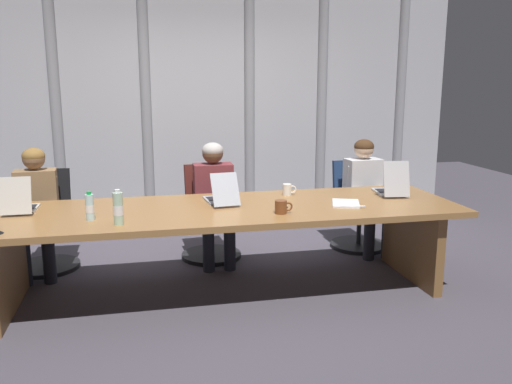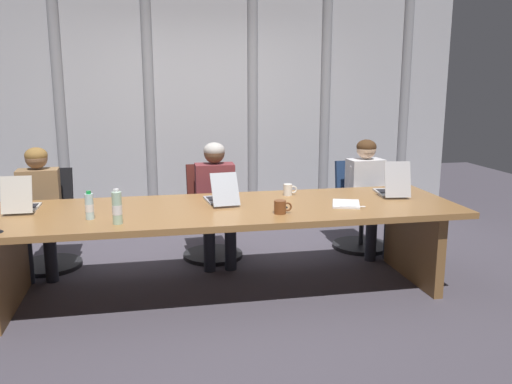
{
  "view_description": "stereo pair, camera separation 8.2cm",
  "coord_description": "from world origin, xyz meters",
  "px_view_note": "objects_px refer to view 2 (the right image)",
  "views": [
    {
      "loc": [
        -0.64,
        -4.17,
        1.76
      ],
      "look_at": [
        0.28,
        0.08,
        0.84
      ],
      "focal_mm": 37.22,
      "sensor_mm": 36.0,
      "label": 1
    },
    {
      "loc": [
        -0.56,
        -4.19,
        1.76
      ],
      "look_at": [
        0.28,
        0.08,
        0.84
      ],
      "focal_mm": 37.22,
      "sensor_mm": 36.0,
      "label": 2
    }
  ],
  "objects_px": {
    "spiral_notepad": "(346,204)",
    "office_chair_left_mid": "(212,223)",
    "laptop_center": "(392,188)",
    "coffee_mug_far": "(288,190)",
    "laptop_left_mid": "(221,196)",
    "office_chair_left_end": "(49,231)",
    "coffee_mug_near": "(281,207)",
    "laptop_left_end": "(21,204)",
    "water_bottle_primary": "(117,208)",
    "person_left_end": "(39,203)",
    "conference_mic_middle": "(281,205)",
    "person_center": "(368,189)",
    "office_chair_center": "(360,216)",
    "person_left_mid": "(216,195)",
    "water_bottle_secondary": "(89,206)"
  },
  "relations": [
    {
      "from": "spiral_notepad",
      "to": "office_chair_left_mid",
      "type": "bearing_deg",
      "value": 151.88
    },
    {
      "from": "laptop_center",
      "to": "coffee_mug_far",
      "type": "height_order",
      "value": "laptop_center"
    },
    {
      "from": "laptop_left_mid",
      "to": "laptop_center",
      "type": "relative_size",
      "value": 1.04
    },
    {
      "from": "office_chair_left_end",
      "to": "coffee_mug_near",
      "type": "height_order",
      "value": "office_chair_left_end"
    },
    {
      "from": "laptop_left_end",
      "to": "water_bottle_primary",
      "type": "height_order",
      "value": "laptop_left_end"
    },
    {
      "from": "laptop_left_mid",
      "to": "person_left_end",
      "type": "relative_size",
      "value": 0.4
    },
    {
      "from": "office_chair_left_end",
      "to": "conference_mic_middle",
      "type": "bearing_deg",
      "value": 64.83
    },
    {
      "from": "person_left_end",
      "to": "laptop_center",
      "type": "bearing_deg",
      "value": 74.12
    },
    {
      "from": "water_bottle_primary",
      "to": "conference_mic_middle",
      "type": "xyz_separation_m",
      "value": [
        1.28,
        0.27,
        -0.1
      ]
    },
    {
      "from": "coffee_mug_far",
      "to": "person_center",
      "type": "bearing_deg",
      "value": 26.47
    },
    {
      "from": "office_chair_left_end",
      "to": "person_center",
      "type": "relative_size",
      "value": 0.8
    },
    {
      "from": "office_chair_left_end",
      "to": "person_left_end",
      "type": "xyz_separation_m",
      "value": [
        -0.03,
        -0.16,
        0.31
      ]
    },
    {
      "from": "office_chair_left_mid",
      "to": "office_chair_center",
      "type": "relative_size",
      "value": 1.01
    },
    {
      "from": "office_chair_center",
      "to": "spiral_notepad",
      "type": "relative_size",
      "value": 2.53
    },
    {
      "from": "office_chair_center",
      "to": "office_chair_left_mid",
      "type": "bearing_deg",
      "value": -91.93
    },
    {
      "from": "laptop_left_end",
      "to": "person_left_mid",
      "type": "height_order",
      "value": "person_left_mid"
    },
    {
      "from": "person_center",
      "to": "coffee_mug_far",
      "type": "distance_m",
      "value": 1.1
    },
    {
      "from": "laptop_left_mid",
      "to": "coffee_mug_near",
      "type": "bearing_deg",
      "value": -145.12
    },
    {
      "from": "laptop_center",
      "to": "water_bottle_primary",
      "type": "height_order",
      "value": "laptop_center"
    },
    {
      "from": "person_left_end",
      "to": "conference_mic_middle",
      "type": "height_order",
      "value": "person_left_end"
    },
    {
      "from": "laptop_left_end",
      "to": "coffee_mug_near",
      "type": "distance_m",
      "value": 2.06
    },
    {
      "from": "person_center",
      "to": "coffee_mug_far",
      "type": "relative_size",
      "value": 9.12
    },
    {
      "from": "person_left_mid",
      "to": "office_chair_center",
      "type": "bearing_deg",
      "value": 96.19
    },
    {
      "from": "office_chair_left_end",
      "to": "laptop_left_mid",
      "type": "bearing_deg",
      "value": 65.44
    },
    {
      "from": "laptop_center",
      "to": "person_center",
      "type": "xyz_separation_m",
      "value": [
        0.06,
        0.66,
        -0.14
      ]
    },
    {
      "from": "conference_mic_middle",
      "to": "person_left_mid",
      "type": "bearing_deg",
      "value": 114.71
    },
    {
      "from": "person_left_mid",
      "to": "coffee_mug_far",
      "type": "xyz_separation_m",
      "value": [
        0.6,
        -0.49,
        0.13
      ]
    },
    {
      "from": "office_chair_left_mid",
      "to": "conference_mic_middle",
      "type": "distance_m",
      "value": 1.24
    },
    {
      "from": "office_chair_center",
      "to": "person_center",
      "type": "height_order",
      "value": "person_center"
    },
    {
      "from": "office_chair_left_end",
      "to": "spiral_notepad",
      "type": "bearing_deg",
      "value": 69.75
    },
    {
      "from": "spiral_notepad",
      "to": "office_chair_center",
      "type": "bearing_deg",
      "value": 81.66
    },
    {
      "from": "coffee_mug_near",
      "to": "laptop_left_mid",
      "type": "bearing_deg",
      "value": 130.96
    },
    {
      "from": "office_chair_left_mid",
      "to": "person_left_mid",
      "type": "relative_size",
      "value": 0.79
    },
    {
      "from": "office_chair_left_end",
      "to": "spiral_notepad",
      "type": "height_order",
      "value": "office_chair_left_end"
    },
    {
      "from": "conference_mic_middle",
      "to": "person_center",
      "type": "bearing_deg",
      "value": 38.74
    },
    {
      "from": "laptop_center",
      "to": "person_left_end",
      "type": "bearing_deg",
      "value": 86.0
    },
    {
      "from": "laptop_left_mid",
      "to": "laptop_center",
      "type": "xyz_separation_m",
      "value": [
        1.55,
        -0.01,
        0.01
      ]
    },
    {
      "from": "laptop_center",
      "to": "office_chair_left_end",
      "type": "height_order",
      "value": "laptop_center"
    },
    {
      "from": "water_bottle_primary",
      "to": "water_bottle_secondary",
      "type": "xyz_separation_m",
      "value": [
        -0.21,
        0.18,
        -0.02
      ]
    },
    {
      "from": "office_chair_left_mid",
      "to": "person_left_end",
      "type": "relative_size",
      "value": 0.8
    },
    {
      "from": "laptop_left_end",
      "to": "person_center",
      "type": "xyz_separation_m",
      "value": [
        3.21,
        0.64,
        -0.14
      ]
    },
    {
      "from": "water_bottle_primary",
      "to": "person_left_mid",
      "type": "bearing_deg",
      "value": 54.39
    },
    {
      "from": "coffee_mug_near",
      "to": "laptop_left_end",
      "type": "bearing_deg",
      "value": 166.43
    },
    {
      "from": "laptop_center",
      "to": "person_left_mid",
      "type": "xyz_separation_m",
      "value": [
        -1.52,
        0.67,
        -0.14
      ]
    },
    {
      "from": "office_chair_left_end",
      "to": "person_left_end",
      "type": "distance_m",
      "value": 0.35
    },
    {
      "from": "laptop_left_end",
      "to": "office_chair_center",
      "type": "distance_m",
      "value": 3.32
    },
    {
      "from": "laptop_left_mid",
      "to": "person_left_mid",
      "type": "height_order",
      "value": "person_left_mid"
    },
    {
      "from": "office_chair_center",
      "to": "person_center",
      "type": "distance_m",
      "value": 0.36
    },
    {
      "from": "water_bottle_primary",
      "to": "conference_mic_middle",
      "type": "relative_size",
      "value": 2.34
    },
    {
      "from": "water_bottle_primary",
      "to": "spiral_notepad",
      "type": "xyz_separation_m",
      "value": [
        1.83,
        0.24,
        -0.11
      ]
    }
  ]
}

